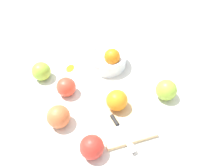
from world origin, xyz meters
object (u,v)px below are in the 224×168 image
orange_on_board (116,101)px  apple_front_right_2 (58,117)px  knife (119,128)px  cutting_board (123,116)px  apple_front_right (92,147)px  apple_front_left_2 (41,71)px  apple_back_right (166,90)px  bowl (108,59)px  apple_front_left (66,87)px

orange_on_board → apple_front_right_2: (-0.05, -0.20, -0.02)m
knife → orange_on_board: bearing=156.0°
cutting_board → apple_front_right_2: bearing=-113.6°
orange_on_board → apple_front_right: 0.19m
apple_front_left_2 → apple_back_right: size_ratio=0.96×
apple_front_left_2 → apple_back_right: apple_back_right is taller
bowl → apple_front_left: (0.06, -0.22, -0.00)m
knife → bowl: bearing=156.6°
apple_front_left → knife: bearing=19.3°
cutting_board → apple_front_left: 0.25m
knife → apple_front_left: bearing=-160.7°
bowl → cutting_board: size_ratio=0.76×
knife → apple_back_right: bearing=99.9°
apple_front_left → apple_front_right_2: apple_front_right_2 is taller
bowl → apple_front_left: bearing=-75.5°
bowl → orange_on_board: bowl is taller
cutting_board → apple_front_right: apple_front_right is taller
orange_on_board → apple_front_left: orange_on_board is taller
apple_back_right → apple_front_right: 0.36m
orange_on_board → apple_front_right_2: orange_on_board is taller
apple_front_right_2 → apple_front_left: bearing=147.2°
apple_back_right → bowl: bearing=-159.0°
orange_on_board → knife: orange_on_board is taller
orange_on_board → apple_front_left_2: bearing=-149.1°
cutting_board → orange_on_board: orange_on_board is taller
apple_front_left_2 → cutting_board: bearing=28.7°
orange_on_board → apple_front_right_2: size_ratio=0.95×
cutting_board → apple_front_left_2: size_ratio=2.84×
apple_front_right → apple_front_right_2: apple_front_right_2 is taller
apple_front_right_2 → apple_front_right: bearing=17.1°
apple_front_right → cutting_board: bearing=113.1°
apple_front_left_2 → apple_front_right_2: bearing=-4.6°
cutting_board → knife: (0.04, -0.04, 0.01)m
bowl → apple_back_right: 0.29m
apple_front_left_2 → apple_front_right: (0.41, 0.03, -0.00)m
apple_front_left → apple_front_right: (0.28, -0.03, 0.00)m
orange_on_board → apple_front_left: (-0.17, -0.13, -0.02)m
apple_front_right_2 → apple_front_left_2: bearing=175.4°
knife → apple_front_right: size_ratio=1.99×
cutting_board → knife: bearing=-45.6°
cutting_board → apple_front_left_2: 0.40m
orange_on_board → bowl: bearing=156.8°
apple_front_left_2 → orange_on_board: bearing=30.9°
bowl → apple_front_right: bearing=-36.7°
cutting_board → apple_front_left_2: (-0.35, -0.19, 0.03)m
apple_front_left → apple_front_right_2: size_ratio=0.94×
bowl → cutting_board: bearing=-18.7°
bowl → apple_front_left_2: size_ratio=2.16×
apple_front_left_2 → apple_front_right_2: 0.26m
apple_front_left_2 → apple_front_right_2: (0.25, -0.02, 0.00)m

